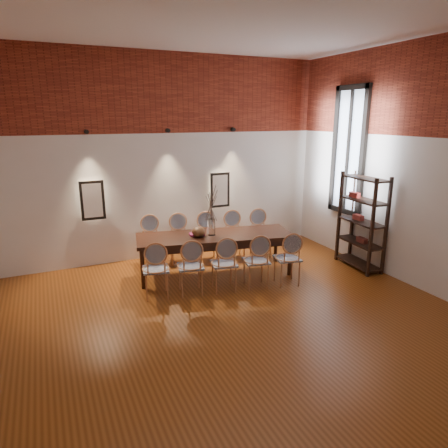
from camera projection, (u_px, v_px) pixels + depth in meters
name	position (u px, v px, depth m)	size (l,w,h in m)	color
floor	(235.00, 337.00, 5.29)	(7.00, 7.00, 0.02)	brown
ceiling	(238.00, 0.00, 4.23)	(7.00, 7.00, 0.02)	silver
wall_back	(157.00, 159.00, 7.88)	(7.00, 0.10, 4.00)	silver
wall_right	(442.00, 171.00, 6.18)	(0.10, 7.00, 4.00)	silver
brick_band_back	(155.00, 92.00, 7.49)	(7.00, 0.02, 1.50)	maroon
niche_left	(92.00, 200.00, 7.46)	(0.36, 0.06, 0.66)	#FFEAC6
niche_right	(219.00, 190.00, 8.50)	(0.36, 0.06, 0.66)	#FFEAC6
spot_fixture_left	(86.00, 132.00, 7.10)	(0.08, 0.08, 0.10)	black
spot_fixture_mid	(168.00, 131.00, 7.70)	(0.08, 0.08, 0.10)	black
spot_fixture_right	(233.00, 130.00, 8.26)	(0.08, 0.08, 0.10)	black
window_glass	(349.00, 151.00, 7.86)	(0.02, 0.78, 2.38)	silver
window_frame	(348.00, 151.00, 7.85)	(0.08, 0.90, 2.50)	black
window_mullion	(348.00, 151.00, 7.85)	(0.06, 0.06, 2.40)	black
dining_table	(215.00, 254.00, 7.30)	(2.79, 0.90, 0.75)	black
chair_near_a	(156.00, 269.00, 6.35)	(0.44, 0.44, 0.94)	#BF7E51
chair_near_b	(191.00, 266.00, 6.47)	(0.44, 0.44, 0.94)	#BF7E51
chair_near_c	(224.00, 263.00, 6.59)	(0.44, 0.44, 0.94)	#BF7E51
chair_near_d	(256.00, 261.00, 6.71)	(0.44, 0.44, 0.94)	#BF7E51
chair_near_e	(287.00, 258.00, 6.83)	(0.44, 0.44, 0.94)	#BF7E51
chair_far_a	(151.00, 242.00, 7.72)	(0.44, 0.44, 0.94)	#BF7E51
chair_far_b	(180.00, 240.00, 7.84)	(0.44, 0.44, 0.94)	#BF7E51
chair_far_c	(208.00, 238.00, 7.96)	(0.44, 0.44, 0.94)	#BF7E51
chair_far_d	(235.00, 236.00, 8.08)	(0.44, 0.44, 0.94)	#BF7E51
chair_far_e	(261.00, 234.00, 8.20)	(0.44, 0.44, 0.94)	#BF7E51
vase	(211.00, 227.00, 7.15)	(0.14, 0.14, 0.30)	silver
dried_branches	(211.00, 202.00, 7.03)	(0.50, 0.50, 0.70)	brown
bowl	(199.00, 232.00, 7.07)	(0.24, 0.24, 0.18)	brown
book	(197.00, 234.00, 7.19)	(0.26, 0.18, 0.03)	#9B1E5A
shelving_rack	(362.00, 222.00, 7.50)	(0.38, 1.00, 1.80)	black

